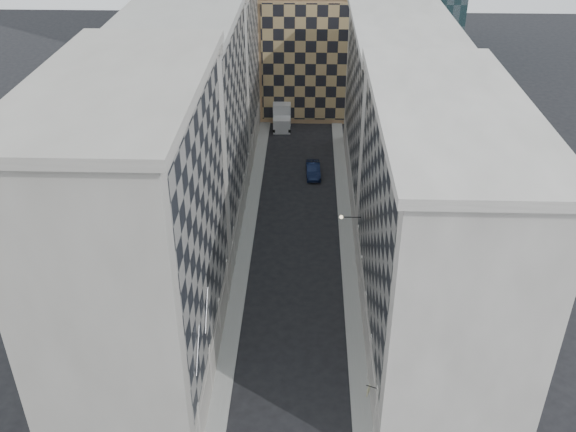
# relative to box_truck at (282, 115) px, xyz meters

# --- Properties ---
(sidewalk_west) EXTENTS (1.50, 100.00, 0.15)m
(sidewalk_west) POSITION_rel_box_truck_xyz_m (-2.49, -30.30, -1.42)
(sidewalk_west) COLOR gray
(sidewalk_west) RESTS_ON ground
(sidewalk_east) EXTENTS (1.50, 100.00, 0.15)m
(sidewalk_east) POSITION_rel_box_truck_xyz_m (8.01, -30.30, -1.42)
(sidewalk_east) COLOR gray
(sidewalk_east) RESTS_ON ground
(bldg_left_a) EXTENTS (10.80, 22.80, 23.70)m
(bldg_left_a) POSITION_rel_box_truck_xyz_m (-8.12, -49.30, 10.33)
(bldg_left_a) COLOR gray
(bldg_left_a) RESTS_ON ground
(bldg_left_b) EXTENTS (10.80, 22.80, 22.70)m
(bldg_left_b) POSITION_rel_box_truck_xyz_m (-8.12, -27.30, 9.83)
(bldg_left_b) COLOR #9A978F
(bldg_left_b) RESTS_ON ground
(bldg_left_c) EXTENTS (10.80, 22.80, 21.70)m
(bldg_left_c) POSITION_rel_box_truck_xyz_m (-8.12, -5.30, 9.33)
(bldg_left_c) COLOR gray
(bldg_left_c) RESTS_ON ground
(bldg_right_a) EXTENTS (10.80, 26.80, 20.70)m
(bldg_right_a) POSITION_rel_box_truck_xyz_m (13.64, -45.30, 8.83)
(bldg_right_a) COLOR #ACA69D
(bldg_right_a) RESTS_ON ground
(bldg_right_b) EXTENTS (10.80, 28.80, 19.70)m
(bldg_right_b) POSITION_rel_box_truck_xyz_m (13.66, -18.30, 8.35)
(bldg_right_b) COLOR #ACA69D
(bldg_right_b) RESTS_ON ground
(tan_block) EXTENTS (16.80, 14.80, 18.80)m
(tan_block) POSITION_rel_box_truck_xyz_m (4.76, 7.59, 7.94)
(tan_block) COLOR tan
(tan_block) RESTS_ON ground
(flagpoles_left) EXTENTS (0.10, 6.33, 2.33)m
(flagpoles_left) POSITION_rel_box_truck_xyz_m (-3.14, -54.30, 6.51)
(flagpoles_left) COLOR gray
(flagpoles_left) RESTS_ON ground
(bracket_lamp) EXTENTS (1.98, 0.36, 0.36)m
(bracket_lamp) POSITION_rel_box_truck_xyz_m (7.14, -36.30, 4.71)
(bracket_lamp) COLOR black
(bracket_lamp) RESTS_ON ground
(box_truck) EXTENTS (2.71, 6.32, 3.43)m
(box_truck) POSITION_rel_box_truck_xyz_m (0.00, 0.00, 0.00)
(box_truck) COLOR #BDBDBD
(box_truck) RESTS_ON ground
(dark_car) EXTENTS (1.90, 4.89, 1.59)m
(dark_car) POSITION_rel_box_truck_xyz_m (4.49, -15.93, -0.70)
(dark_car) COLOR #0D1732
(dark_car) RESTS_ON ground
(shop_sign) EXTENTS (0.71, 0.62, 0.72)m
(shop_sign) POSITION_rel_box_truck_xyz_m (8.18, -55.41, 2.34)
(shop_sign) COLOR black
(shop_sign) RESTS_ON ground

